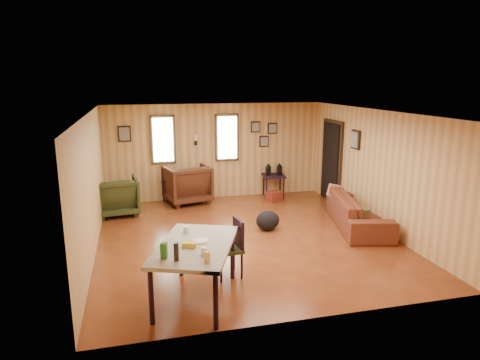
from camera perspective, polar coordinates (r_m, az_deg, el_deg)
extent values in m
cube|color=brown|center=(8.36, 0.67, -7.71)|extent=(5.50, 6.00, 0.02)
cube|color=#997C5B|center=(7.83, 0.72, 9.08)|extent=(5.50, 6.00, 0.02)
cube|color=#DDB06E|center=(10.89, -3.33, 3.83)|extent=(5.50, 0.02, 2.40)
cube|color=#DDB06E|center=(5.26, 9.08, -6.69)|extent=(5.50, 0.02, 2.40)
cube|color=#DDB06E|center=(7.80, -19.34, -0.71)|extent=(0.02, 6.00, 2.40)
cube|color=#DDB06E|center=(9.09, 17.78, 1.32)|extent=(0.02, 6.00, 2.40)
cube|color=black|center=(10.64, -10.24, 5.32)|extent=(0.60, 0.05, 1.20)
cube|color=#E0F2D1|center=(10.60, -10.22, 5.29)|extent=(0.48, 0.04, 1.06)
cube|color=black|center=(10.86, -1.75, 5.68)|extent=(0.60, 0.05, 1.20)
cube|color=#E0F2D1|center=(10.82, -1.71, 5.66)|extent=(0.48, 0.04, 1.06)
cube|color=black|center=(10.71, -5.93, 4.98)|extent=(0.07, 0.05, 0.12)
cylinder|color=silver|center=(10.64, -5.90, 5.62)|extent=(0.07, 0.07, 0.14)
cube|color=black|center=(10.78, 12.13, 2.38)|extent=(0.06, 1.00, 2.05)
cube|color=black|center=(10.77, 11.94, 2.37)|extent=(0.04, 0.82, 1.90)
cube|color=black|center=(11.01, 2.08, 7.10)|extent=(0.24, 0.04, 0.28)
cube|color=#9E998C|center=(10.98, 2.13, 7.08)|extent=(0.19, 0.02, 0.22)
cube|color=black|center=(11.15, 4.32, 6.89)|extent=(0.24, 0.04, 0.28)
cube|color=#9E998C|center=(11.12, 4.37, 6.87)|extent=(0.19, 0.02, 0.22)
cube|color=black|center=(11.12, 3.21, 5.17)|extent=(0.24, 0.04, 0.28)
cube|color=#9E998C|center=(11.09, 3.26, 5.15)|extent=(0.19, 0.02, 0.22)
cube|color=black|center=(10.60, -15.16, 5.97)|extent=(0.30, 0.04, 0.38)
cube|color=#9E998C|center=(10.57, -15.16, 5.95)|extent=(0.24, 0.02, 0.31)
cube|color=black|center=(9.71, 15.17, 5.22)|extent=(0.04, 0.34, 0.42)
cube|color=#9E998C|center=(9.70, 15.01, 5.22)|extent=(0.02, 0.27, 0.34)
imported|color=brown|center=(9.12, 15.55, -3.41)|extent=(1.18, 2.35, 0.88)
imported|color=#492415|center=(10.60, -7.12, -0.25)|extent=(1.20, 1.16, 1.05)
imported|color=#2E3719|center=(9.98, -16.10, -1.85)|extent=(1.01, 0.96, 0.94)
cube|color=black|center=(10.83, -8.80, 0.07)|extent=(0.65, 0.62, 0.04)
cube|color=black|center=(10.92, -8.73, -1.78)|extent=(0.59, 0.56, 0.03)
cylinder|color=black|center=(10.75, -10.13, -1.58)|extent=(0.05, 0.05, 0.53)
cylinder|color=black|center=(10.67, -7.76, -1.62)|extent=(0.05, 0.05, 0.53)
cylinder|color=black|center=(11.12, -9.70, -1.07)|extent=(0.05, 0.05, 0.53)
cylinder|color=black|center=(11.04, -7.41, -1.10)|extent=(0.05, 0.05, 0.53)
cube|color=#503D35|center=(10.83, -9.43, 0.50)|extent=(0.10, 0.05, 0.13)
cube|color=#503D35|center=(10.79, -8.31, 0.47)|extent=(0.09, 0.04, 0.12)
cube|color=black|center=(11.06, 4.51, 0.57)|extent=(0.62, 0.62, 0.04)
cylinder|color=black|center=(10.88, 3.56, -1.15)|extent=(0.04, 0.04, 0.56)
cylinder|color=black|center=(10.96, 5.85, -1.08)|extent=(0.04, 0.04, 0.56)
cylinder|color=black|center=(11.30, 3.16, -0.59)|extent=(0.04, 0.04, 0.56)
cylinder|color=black|center=(11.38, 5.37, -0.53)|extent=(0.04, 0.04, 0.56)
cube|color=black|center=(11.01, 3.78, 1.17)|extent=(0.14, 0.14, 0.20)
cone|color=black|center=(10.98, 3.79, 1.97)|extent=(0.19, 0.19, 0.11)
cube|color=black|center=(11.07, 5.26, 1.20)|extent=(0.14, 0.14, 0.20)
cone|color=black|center=(11.04, 5.27, 2.00)|extent=(0.19, 0.19, 0.11)
cube|color=maroon|center=(10.76, 4.62, -2.17)|extent=(0.42, 0.36, 0.25)
ellipsoid|color=black|center=(8.68, 3.72, -5.41)|extent=(0.56, 0.47, 0.41)
cube|color=brown|center=(8.66, 15.55, -4.03)|extent=(0.38, 0.32, 0.12)
cube|color=red|center=(9.83, 12.41, -1.36)|extent=(0.32, 0.11, 0.32)
cube|color=gray|center=(9.65, 12.94, -2.19)|extent=(0.33, 0.26, 0.09)
cube|color=gray|center=(5.88, -5.98, -8.75)|extent=(1.47, 1.83, 0.05)
cylinder|color=black|center=(5.55, -11.76, -14.94)|extent=(0.08, 0.08, 0.76)
cylinder|color=black|center=(5.36, -3.25, -15.75)|extent=(0.08, 0.08, 0.76)
cylinder|color=black|center=(6.74, -7.93, -9.54)|extent=(0.08, 0.08, 0.76)
cylinder|color=black|center=(6.59, -1.03, -9.98)|extent=(0.08, 0.08, 0.76)
cylinder|color=white|center=(5.52, -4.80, -9.38)|extent=(0.11, 0.11, 0.10)
cylinder|color=white|center=(6.29, -7.19, -6.56)|extent=(0.11, 0.11, 0.10)
cube|color=#276123|center=(5.44, -10.12, -9.28)|extent=(0.10, 0.10, 0.20)
cylinder|color=black|center=(5.35, -8.50, -9.43)|extent=(0.08, 0.08, 0.23)
cylinder|color=tan|center=(5.31, -4.38, -10.15)|extent=(0.10, 0.10, 0.13)
cylinder|color=white|center=(5.95, -5.25, -8.07)|extent=(0.28, 0.28, 0.02)
cube|color=yellow|center=(5.77, -6.75, -8.57)|extent=(0.21, 0.15, 0.06)
cube|color=#2E3719|center=(6.64, -1.64, -9.24)|extent=(0.46, 0.46, 0.05)
cube|color=black|center=(6.61, -0.22, -7.08)|extent=(0.09, 0.39, 0.45)
cylinder|color=black|center=(6.54, -2.52, -11.77)|extent=(0.04, 0.04, 0.43)
cylinder|color=black|center=(6.65, 0.24, -11.34)|extent=(0.04, 0.04, 0.43)
cylinder|color=black|center=(6.83, -3.44, -10.66)|extent=(0.04, 0.04, 0.43)
cylinder|color=black|center=(6.93, -0.80, -10.27)|extent=(0.04, 0.04, 0.43)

